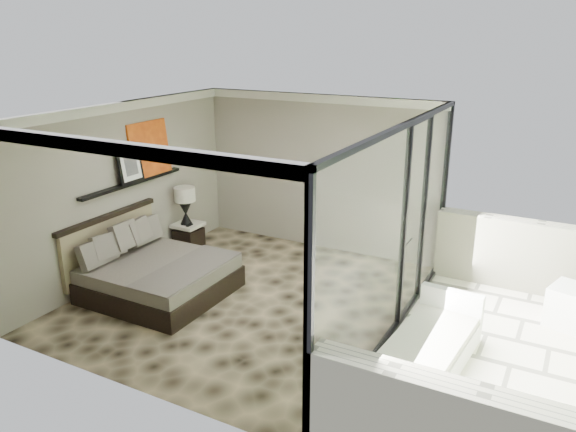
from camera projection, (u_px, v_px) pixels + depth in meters
The scene contains 14 objects.
floor at pixel (246, 298), 8.43m from camera, with size 5.00×5.00×0.00m, color black.
ceiling at pixel (241, 112), 7.56m from camera, with size 4.50×5.00×0.02m, color silver.
back_wall at pixel (319, 173), 10.08m from camera, with size 4.50×0.02×2.80m, color gray.
left_wall at pixel (126, 190), 9.00m from camera, with size 0.02×5.00×2.80m, color gray.
glass_wall at pixel (397, 236), 6.98m from camera, with size 0.08×5.00×2.80m, color white.
terrace_slab at pixel (509, 370), 6.76m from camera, with size 3.00×5.00×0.12m, color beige.
picture_ledge at pixel (133, 183), 9.03m from camera, with size 0.12×2.20×0.05m, color black.
bed at pixel (154, 273), 8.52m from camera, with size 1.96×1.90×1.08m.
nightstand at pixel (189, 238), 10.23m from camera, with size 0.47×0.47×0.47m, color black.
table_lamp at pixel (185, 201), 9.98m from camera, with size 0.37×0.37×0.68m.
abstract_canvas at pixel (149, 149), 9.27m from camera, with size 0.04×0.90×0.90m, color #C05510.
framed_print at pixel (130, 164), 8.85m from camera, with size 0.03×0.50×0.60m, color black.
ottoman at pixel (572, 307), 7.57m from camera, with size 0.56×0.56×0.56m, color white.
lounger at pixel (432, 344), 6.82m from camera, with size 0.94×1.69×0.64m.
Camera 1 is at (4.17, -6.41, 3.81)m, focal length 35.00 mm.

